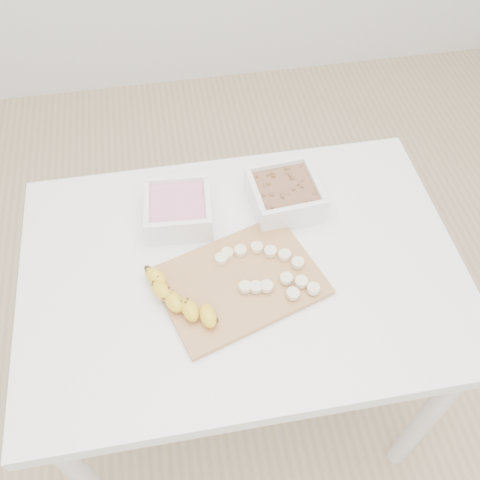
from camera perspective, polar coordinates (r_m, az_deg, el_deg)
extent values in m
plane|color=#C6AD89|center=(1.88, 0.16, -15.86)|extent=(3.50, 3.50, 0.00)
cube|color=white|center=(1.23, 0.24, -3.35)|extent=(1.00, 0.70, 0.04)
cylinder|color=white|center=(1.48, -16.13, -23.31)|extent=(0.05, 0.05, 0.71)
cylinder|color=white|center=(1.55, 19.24, -17.45)|extent=(0.05, 0.05, 0.71)
cylinder|color=white|center=(1.73, -16.13, -4.39)|extent=(0.05, 0.05, 0.71)
cylinder|color=white|center=(1.79, 12.55, -0.37)|extent=(0.05, 0.05, 0.71)
cube|color=white|center=(1.28, -6.58, 3.25)|extent=(0.17, 0.17, 0.07)
cube|color=pink|center=(1.28, -6.59, 3.34)|extent=(0.14, 0.14, 0.04)
cube|color=white|center=(1.30, 4.80, 4.85)|extent=(0.18, 0.18, 0.08)
cube|color=brown|center=(1.30, 4.80, 4.95)|extent=(0.15, 0.15, 0.04)
cube|color=tan|center=(1.18, -0.05, -4.47)|extent=(0.40, 0.34, 0.01)
cylinder|color=beige|center=(1.20, -2.02, -2.01)|extent=(0.03, 0.03, 0.01)
cylinder|color=beige|center=(1.21, -1.37, -1.44)|extent=(0.03, 0.03, 0.01)
cylinder|color=beige|center=(1.21, 0.04, -1.16)|extent=(0.03, 0.03, 0.01)
cylinder|color=beige|center=(1.22, 1.81, -0.81)|extent=(0.03, 0.03, 0.01)
cylinder|color=beige|center=(1.21, 3.27, -1.22)|extent=(0.03, 0.03, 0.01)
cylinder|color=beige|center=(1.21, 4.76, -1.61)|extent=(0.03, 0.03, 0.01)
cylinder|color=beige|center=(1.20, 6.16, -2.44)|extent=(0.03, 0.03, 0.01)
cylinder|color=beige|center=(1.15, 0.55, -5.05)|extent=(0.03, 0.03, 0.01)
cylinder|color=beige|center=(1.15, 1.71, -5.05)|extent=(0.03, 0.03, 0.01)
cylinder|color=beige|center=(1.16, 2.87, -4.96)|extent=(0.03, 0.03, 0.01)
cylinder|color=beige|center=(1.17, 4.97, -4.12)|extent=(0.03, 0.03, 0.01)
cylinder|color=beige|center=(1.17, 6.56, -4.45)|extent=(0.03, 0.03, 0.01)
cylinder|color=beige|center=(1.16, 7.82, -5.16)|extent=(0.03, 0.03, 0.01)
cylinder|color=beige|center=(1.15, 5.68, -5.72)|extent=(0.03, 0.03, 0.01)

